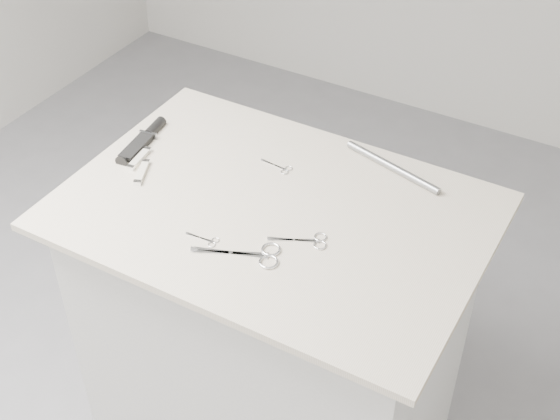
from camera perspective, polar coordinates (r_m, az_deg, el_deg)
The scene contains 10 objects.
plinth at distance 2.17m, azimuth -0.42°, elevation -9.48°, with size 0.90×0.60×0.90m, color silver.
display_board at distance 1.85m, azimuth -0.48°, elevation -0.11°, with size 1.00×0.70×0.02m, color beige.
large_shears at distance 1.72m, azimuth -1.78°, elevation -3.28°, with size 0.19×0.12×0.01m.
embroidery_scissors_a at distance 1.75m, azimuth 2.16°, elevation -2.26°, with size 0.13×0.09×0.00m.
embroidery_scissors_b at distance 1.96m, azimuth 0.00°, elevation 3.12°, with size 0.09×0.04×0.00m.
tiny_scissors at distance 1.76m, azimuth -5.42°, elevation -2.20°, with size 0.08×0.03×0.00m.
sheathed_knife at distance 2.09m, azimuth -9.84°, elevation 5.19°, with size 0.05×0.20×0.02m.
pocket_knife_a at distance 2.02m, azimuth -10.26°, elevation 3.74°, with size 0.03×0.10×0.01m.
pocket_knife_b at distance 1.97m, azimuth -10.07°, elevation 2.76°, with size 0.06×0.10×0.01m.
metal_rail at distance 1.97m, azimuth 8.22°, elevation 3.14°, with size 0.02×0.02×0.28m, color gray.
Camera 1 is at (0.72, -1.22, 2.09)m, focal length 50.00 mm.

